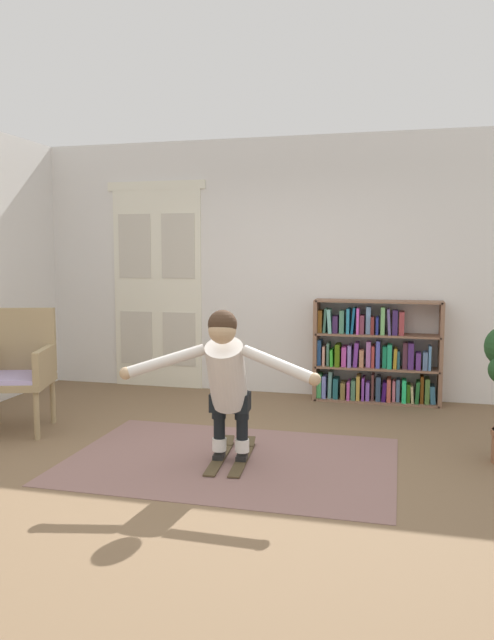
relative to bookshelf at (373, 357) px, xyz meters
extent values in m
plane|color=brown|center=(-0.97, -2.39, -0.49)|extent=(7.20, 7.20, 0.00)
cube|color=silver|center=(-0.97, 0.21, 0.96)|extent=(6.00, 0.10, 2.90)
cube|color=silver|center=(-2.83, 0.16, 0.68)|extent=(0.55, 0.04, 2.35)
cube|color=beige|center=(-2.83, 0.14, 1.20)|extent=(0.41, 0.01, 0.76)
cube|color=beige|center=(-2.83, 0.14, 0.09)|extent=(0.41, 0.01, 0.64)
cube|color=silver|center=(-2.28, 0.16, 0.68)|extent=(0.55, 0.04, 2.35)
cube|color=beige|center=(-2.28, 0.14, 1.20)|extent=(0.41, 0.01, 0.76)
cube|color=beige|center=(-2.28, 0.14, 0.09)|extent=(0.41, 0.01, 0.64)
cube|color=silver|center=(-2.55, 0.16, 1.91)|extent=(1.22, 0.04, 0.10)
cube|color=#84615A|center=(-0.98, -2.22, -0.49)|extent=(2.52, 1.74, 0.01)
cube|color=#825E47|center=(-0.62, 0.00, 0.06)|extent=(0.04, 0.30, 1.10)
cube|color=#825E47|center=(0.70, 0.00, 0.06)|extent=(0.04, 0.30, 1.10)
cube|color=#825E47|center=(0.04, 0.00, -0.48)|extent=(1.32, 0.30, 0.02)
cube|color=#825E47|center=(0.04, 0.00, -0.12)|extent=(1.32, 0.30, 0.02)
cube|color=#825E47|center=(0.04, 0.00, 0.24)|extent=(1.32, 0.30, 0.02)
cube|color=#825E47|center=(0.04, 0.00, 0.60)|extent=(1.32, 0.30, 0.02)
cube|color=#4DC465|center=(-0.57, -0.01, -0.34)|extent=(0.05, 0.16, 0.26)
cube|color=#6E78C6|center=(-0.52, -0.02, -0.35)|extent=(0.04, 0.18, 0.24)
cube|color=#629B95|center=(-0.45, 0.01, -0.33)|extent=(0.04, 0.18, 0.30)
cube|color=#1F5A61|center=(-0.39, 0.01, -0.36)|extent=(0.05, 0.21, 0.22)
cube|color=brown|center=(-0.31, -0.01, -0.38)|extent=(0.05, 0.21, 0.18)
cube|color=#B0459B|center=(-0.25, -0.01, -0.38)|extent=(0.03, 0.24, 0.20)
cube|color=#457553|center=(-0.20, -0.01, -0.37)|extent=(0.05, 0.20, 0.21)
cube|color=gold|center=(-0.15, 0.00, -0.34)|extent=(0.04, 0.22, 0.27)
cube|color=purple|center=(-0.09, 0.00, -0.35)|extent=(0.03, 0.22, 0.25)
cube|color=#7C50B9|center=(-0.04, -0.02, -0.37)|extent=(0.04, 0.17, 0.20)
cube|color=brown|center=(0.01, 0.00, -0.33)|extent=(0.03, 0.15, 0.29)
cube|color=navy|center=(0.07, 0.00, -0.34)|extent=(0.05, 0.19, 0.26)
cube|color=#311054|center=(0.13, -0.01, -0.37)|extent=(0.06, 0.19, 0.21)
cube|color=#BD5443|center=(0.18, 0.00, -0.35)|extent=(0.04, 0.22, 0.25)
cube|color=#D16F84|center=(0.23, 0.00, -0.36)|extent=(0.03, 0.14, 0.22)
cube|color=#4D6B97|center=(0.27, 0.01, -0.35)|extent=(0.04, 0.15, 0.24)
cube|color=#24CD72|center=(0.34, -0.02, -0.35)|extent=(0.04, 0.19, 0.24)
cube|color=#316616|center=(0.38, 0.02, -0.38)|extent=(0.04, 0.18, 0.19)
cube|color=#CFC086|center=(0.42, 0.01, -0.38)|extent=(0.04, 0.21, 0.18)
cube|color=#1E5B28|center=(0.47, -0.01, -0.36)|extent=(0.05, 0.20, 0.24)
cube|color=brown|center=(0.52, 0.01, -0.33)|extent=(0.03, 0.18, 0.29)
cube|color=#497333|center=(0.57, 0.02, -0.34)|extent=(0.05, 0.22, 0.27)
cube|color=teal|center=(0.63, 0.01, -0.38)|extent=(0.07, 0.19, 0.19)
cube|color=#2B60AA|center=(-0.58, 0.00, 0.03)|extent=(0.04, 0.16, 0.28)
cube|color=tan|center=(-0.52, -0.01, -0.01)|extent=(0.03, 0.19, 0.21)
cube|color=slate|center=(-0.48, 0.02, 0.01)|extent=(0.03, 0.21, 0.25)
cube|color=green|center=(-0.44, 0.00, -0.02)|extent=(0.04, 0.23, 0.18)
cube|color=#456810|center=(-0.37, -0.02, 0.01)|extent=(0.05, 0.24, 0.24)
cube|color=#D64FB9|center=(-0.31, 0.02, -0.01)|extent=(0.05, 0.22, 0.21)
cube|color=#866FC0|center=(-0.24, -0.01, 0.00)|extent=(0.04, 0.23, 0.23)
cube|color=#723399|center=(-0.18, 0.01, 0.02)|extent=(0.06, 0.21, 0.26)
cube|color=tan|center=(-0.12, -0.02, -0.02)|extent=(0.05, 0.15, 0.19)
cube|color=#B46FC1|center=(-0.05, 0.00, 0.03)|extent=(0.05, 0.14, 0.28)
cube|color=#A53837|center=(0.00, 0.02, 0.00)|extent=(0.03, 0.23, 0.23)
cube|color=#4B50B8|center=(0.06, -0.01, 0.03)|extent=(0.04, 0.16, 0.29)
cube|color=#1A875A|center=(0.13, 0.01, 0.00)|extent=(0.04, 0.15, 0.23)
cube|color=#23A16E|center=(0.18, -0.02, 0.02)|extent=(0.05, 0.18, 0.26)
cube|color=#AB8523|center=(0.24, 0.00, -0.01)|extent=(0.04, 0.19, 0.22)
cube|color=#224A56|center=(0.27, -0.02, -0.02)|extent=(0.03, 0.16, 0.19)
cube|color=#512A3A|center=(0.34, 0.00, 0.03)|extent=(0.05, 0.14, 0.28)
cube|color=#4A276F|center=(0.40, 0.00, 0.03)|extent=(0.06, 0.18, 0.28)
cube|color=#5B2F7F|center=(0.47, -0.01, -0.02)|extent=(0.05, 0.18, 0.18)
cube|color=slate|center=(0.54, -0.02, -0.02)|extent=(0.05, 0.16, 0.19)
cube|color=#5991C6|center=(0.59, -0.01, 0.02)|extent=(0.03, 0.16, 0.26)
cube|color=#995F20|center=(-0.57, 0.01, 0.37)|extent=(0.04, 0.15, 0.24)
cube|color=#396955|center=(-0.52, 0.00, 0.38)|extent=(0.04, 0.18, 0.27)
cube|color=#75BFAF|center=(-0.47, -0.01, 0.38)|extent=(0.06, 0.20, 0.26)
cube|color=#3E2452|center=(-0.41, 0.02, 0.34)|extent=(0.06, 0.21, 0.19)
cube|color=#4B8868|center=(-0.34, -0.01, 0.37)|extent=(0.05, 0.15, 0.25)
cube|color=teal|center=(-0.27, 0.00, 0.38)|extent=(0.03, 0.24, 0.27)
cube|color=#175F89|center=(-0.21, 0.01, 0.39)|extent=(0.05, 0.22, 0.28)
cube|color=#D754C9|center=(-0.16, -0.01, 0.39)|extent=(0.03, 0.20, 0.28)
cube|color=brown|center=(-0.12, -0.01, 0.35)|extent=(0.05, 0.18, 0.20)
cube|color=#739DCC|center=(-0.05, 0.01, 0.40)|extent=(0.05, 0.14, 0.29)
cube|color=maroon|center=(-0.01, 0.00, 0.34)|extent=(0.04, 0.22, 0.19)
cube|color=navy|center=(0.04, 0.01, 0.34)|extent=(0.03, 0.20, 0.19)
cube|color=#6EB266|center=(0.10, -0.02, 0.40)|extent=(0.04, 0.18, 0.29)
cube|color=slate|center=(0.16, -0.01, 0.39)|extent=(0.05, 0.19, 0.28)
cube|color=#372159|center=(0.22, -0.02, 0.38)|extent=(0.05, 0.15, 0.27)
cube|color=#96363A|center=(0.29, 0.02, 0.37)|extent=(0.05, 0.23, 0.25)
cylinder|color=#9B845D|center=(-2.75, -2.11, -0.28)|extent=(0.06, 0.06, 0.42)
cylinder|color=#9B845D|center=(-2.90, -1.61, -0.28)|extent=(0.06, 0.06, 0.42)
cube|color=#9B845D|center=(-3.08, -1.94, -0.04)|extent=(0.75, 0.75, 0.06)
cube|color=#AE9FD4|center=(-3.08, -1.94, 0.01)|extent=(0.67, 0.67, 0.04)
cube|color=#9B845D|center=(-3.15, -1.68, 0.31)|extent=(0.59, 0.23, 0.60)
cube|color=#9B845D|center=(-2.82, -1.86, 0.13)|extent=(0.22, 0.55, 0.28)
cube|color=#493B24|center=(-1.07, -2.23, -0.48)|extent=(0.16, 0.79, 0.01)
cube|color=#493B24|center=(-1.10, -1.87, -0.45)|extent=(0.10, 0.12, 0.06)
cube|color=black|center=(-1.07, -2.25, -0.46)|extent=(0.09, 0.13, 0.04)
cube|color=#493B24|center=(-0.89, -2.21, -0.48)|extent=(0.16, 0.79, 0.01)
cube|color=#493B24|center=(-0.92, -1.85, -0.45)|extent=(0.10, 0.12, 0.06)
cube|color=black|center=(-0.89, -2.23, -0.46)|extent=(0.09, 0.13, 0.04)
cylinder|color=white|center=(-1.07, -2.23, -0.37)|extent=(0.12, 0.12, 0.10)
cylinder|color=black|center=(-1.07, -2.23, -0.17)|extent=(0.10, 0.10, 0.30)
cylinder|color=black|center=(-1.07, -2.25, -0.05)|extent=(0.12, 0.12, 0.22)
cylinder|color=white|center=(-0.89, -2.21, -0.37)|extent=(0.12, 0.12, 0.10)
cylinder|color=black|center=(-0.89, -2.21, -0.17)|extent=(0.10, 0.10, 0.30)
cylinder|color=black|center=(-0.89, -2.23, -0.05)|extent=(0.12, 0.12, 0.22)
cube|color=black|center=(-0.98, -2.24, -0.02)|extent=(0.31, 0.21, 0.14)
cylinder|color=beige|center=(-0.97, -2.36, 0.21)|extent=(0.32, 0.51, 0.59)
sphere|color=tan|center=(-0.95, -2.53, 0.57)|extent=(0.22, 0.22, 0.20)
sphere|color=#382619|center=(-0.95, -2.52, 0.61)|extent=(0.23, 0.23, 0.21)
cylinder|color=beige|center=(-1.35, -2.62, 0.35)|extent=(0.55, 0.35, 0.23)
sphere|color=tan|center=(-1.60, -2.76, 0.27)|extent=(0.10, 0.10, 0.09)
cylinder|color=beige|center=(-0.54, -2.55, 0.35)|extent=(0.58, 0.26, 0.23)
sphere|color=tan|center=(-0.28, -2.64, 0.27)|extent=(0.10, 0.10, 0.09)
camera|label=1|loc=(0.27, -6.66, 1.11)|focal=34.27mm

